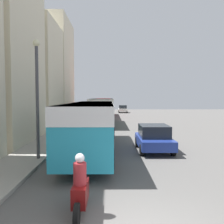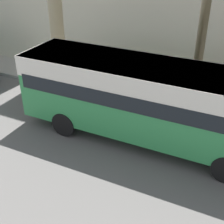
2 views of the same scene
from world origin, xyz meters
name	(u,v)px [view 2 (image 2 of 2)]	position (x,y,z in m)	size (l,w,h in m)	color
bus_following	(151,94)	(-1.66, 23.42, 1.98)	(2.61, 10.02, 3.05)	#2D8447
pedestrian_near_curb	(65,57)	(-5.64, 17.04, 1.10)	(0.33, 0.33, 1.82)	#232838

